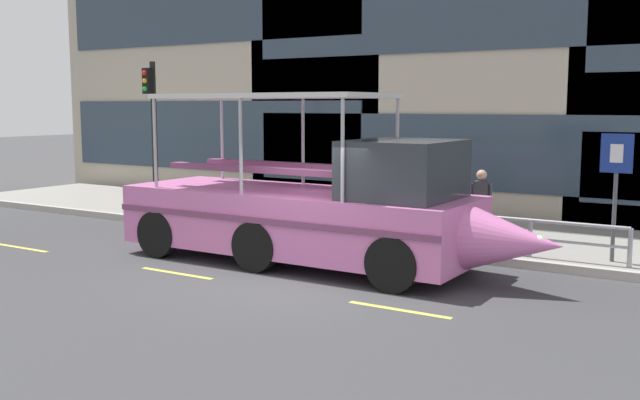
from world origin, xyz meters
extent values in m
plane|color=#3D3D3F|center=(0.00, 0.00, 0.00)|extent=(120.00, 120.00, 0.00)
cube|color=gray|center=(0.00, 5.60, 0.09)|extent=(32.00, 4.80, 0.18)
cube|color=#B2ADA3|center=(0.00, 3.11, 0.09)|extent=(32.00, 0.18, 0.18)
cube|color=#DBD64C|center=(-7.20, -0.94, 0.00)|extent=(1.80, 0.12, 0.01)
cube|color=#DBD64C|center=(-2.40, -0.94, 0.00)|extent=(1.80, 0.12, 0.01)
cube|color=#DBD64C|center=(2.40, -0.94, 0.00)|extent=(1.80, 0.12, 0.01)
cube|color=#2D3D4C|center=(-9.81, 8.37, 2.19)|extent=(12.71, 0.06, 2.41)
cube|color=#2D3D4C|center=(-9.81, 8.37, 6.57)|extent=(12.71, 0.06, 2.41)
cube|color=#2D3D4C|center=(-1.30, 8.37, 1.94)|extent=(11.72, 0.06, 2.13)
cube|color=#2D3D4C|center=(-1.30, 8.37, 5.81)|extent=(11.72, 0.06, 2.13)
cylinder|color=#9EA0A8|center=(-0.60, 3.45, 0.93)|extent=(11.42, 0.07, 0.07)
cylinder|color=#9EA0A8|center=(-0.60, 3.45, 0.56)|extent=(11.42, 0.06, 0.06)
cylinder|color=#9EA0A8|center=(-6.32, 3.45, 0.56)|extent=(0.09, 0.09, 0.75)
cylinder|color=#9EA0A8|center=(-4.41, 3.45, 0.56)|extent=(0.09, 0.09, 0.75)
cylinder|color=#9EA0A8|center=(-2.51, 3.45, 0.56)|extent=(0.09, 0.09, 0.75)
cylinder|color=#9EA0A8|center=(-0.60, 3.45, 0.56)|extent=(0.09, 0.09, 0.75)
cylinder|color=#9EA0A8|center=(1.30, 3.45, 0.56)|extent=(0.09, 0.09, 0.75)
cylinder|color=#9EA0A8|center=(3.20, 3.45, 0.56)|extent=(0.09, 0.09, 0.75)
cylinder|color=#9EA0A8|center=(5.11, 3.45, 0.56)|extent=(0.09, 0.09, 0.75)
cylinder|color=black|center=(-7.81, 3.99, 2.33)|extent=(0.16, 0.16, 4.30)
cube|color=black|center=(-7.81, 3.79, 3.93)|extent=(0.24, 0.20, 0.72)
sphere|color=red|center=(-7.81, 3.68, 4.15)|extent=(0.14, 0.14, 0.14)
sphere|color=gold|center=(-7.81, 3.68, 3.93)|extent=(0.14, 0.14, 0.14)
sphere|color=green|center=(-7.81, 3.68, 3.71)|extent=(0.14, 0.14, 0.14)
cylinder|color=#4C4F54|center=(4.72, 3.86, 1.43)|extent=(0.08, 0.08, 2.50)
cube|color=navy|center=(4.72, 3.81, 2.33)|extent=(0.60, 0.04, 0.76)
cube|color=white|center=(4.72, 3.79, 2.33)|extent=(0.24, 0.01, 0.36)
cube|color=pink|center=(-0.99, 1.15, 0.89)|extent=(7.48, 2.51, 1.24)
cone|color=pink|center=(3.59, 1.15, 0.89)|extent=(1.68, 1.17, 1.17)
cylinder|color=pink|center=(-4.73, 1.15, 0.89)|extent=(0.37, 1.17, 1.17)
cube|color=#783F64|center=(-0.99, -0.12, 1.05)|extent=(7.48, 0.04, 0.12)
sphere|color=white|center=(4.01, 1.15, 0.94)|extent=(0.22, 0.22, 0.22)
cube|color=#33383D|center=(1.44, 1.15, 2.06)|extent=(1.87, 2.11, 1.09)
cube|color=silver|center=(-1.55, 1.15, 3.44)|extent=(4.86, 2.31, 0.10)
cylinder|color=#B2B2B7|center=(0.76, 2.26, 2.45)|extent=(0.07, 0.07, 1.88)
cylinder|color=#B2B2B7|center=(0.76, 0.05, 2.45)|extent=(0.07, 0.07, 1.88)
cylinder|color=#B2B2B7|center=(-1.55, 2.26, 2.45)|extent=(0.07, 0.07, 1.88)
cylinder|color=#B2B2B7|center=(-1.55, 0.05, 2.45)|extent=(0.07, 0.07, 1.88)
cylinder|color=#B2B2B7|center=(-3.87, 2.26, 2.45)|extent=(0.07, 0.07, 1.88)
cylinder|color=#B2B2B7|center=(-3.87, 0.05, 2.45)|extent=(0.07, 0.07, 1.88)
cube|color=#783F64|center=(-1.55, 1.76, 1.96)|extent=(4.48, 0.28, 0.12)
cube|color=#783F64|center=(-1.55, 0.55, 1.96)|extent=(4.48, 0.28, 0.12)
cylinder|color=black|center=(1.81, 2.31, 0.50)|extent=(1.00, 0.28, 1.00)
cylinder|color=black|center=(1.81, 0.00, 0.50)|extent=(1.00, 0.28, 1.00)
cylinder|color=black|center=(-1.18, 2.31, 0.50)|extent=(1.00, 0.28, 1.00)
cylinder|color=black|center=(-1.18, 0.00, 0.50)|extent=(1.00, 0.28, 1.00)
cylinder|color=black|center=(-3.80, 2.31, 0.50)|extent=(1.00, 0.28, 1.00)
cylinder|color=black|center=(-3.80, 0.00, 0.50)|extent=(1.00, 0.28, 1.00)
cylinder|color=#47423D|center=(1.81, 4.14, 0.59)|extent=(0.11, 0.11, 0.83)
cylinder|color=#47423D|center=(1.97, 4.16, 0.59)|extent=(0.11, 0.11, 0.83)
cube|color=#38383D|center=(1.89, 4.15, 1.30)|extent=(0.33, 0.22, 0.59)
cylinder|color=#38383D|center=(1.69, 4.13, 1.27)|extent=(0.07, 0.07, 0.53)
cylinder|color=#38383D|center=(2.10, 4.18, 1.27)|extent=(0.07, 0.07, 0.53)
sphere|color=tan|center=(1.89, 4.15, 1.73)|extent=(0.23, 0.23, 0.23)
cylinder|color=#1E2338|center=(-0.24, 4.81, 0.58)|extent=(0.10, 0.10, 0.81)
cylinder|color=#1E2338|center=(-0.19, 4.96, 0.58)|extent=(0.10, 0.10, 0.81)
cube|color=#236B47|center=(-0.21, 4.88, 1.27)|extent=(0.26, 0.34, 0.57)
cylinder|color=#236B47|center=(-0.28, 4.70, 1.25)|extent=(0.07, 0.07, 0.52)
cylinder|color=#236B47|center=(-0.15, 5.07, 1.25)|extent=(0.07, 0.07, 0.52)
sphere|color=tan|center=(-0.21, 4.88, 1.69)|extent=(0.22, 0.22, 0.22)
camera|label=1|loc=(7.37, -11.21, 3.25)|focal=40.95mm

